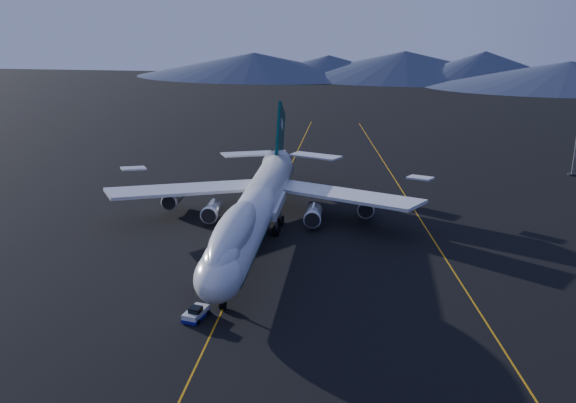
# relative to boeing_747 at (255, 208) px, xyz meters

# --- Properties ---
(ground) EXTENTS (500.00, 500.00, 0.00)m
(ground) POSITION_rel_boeing_747_xyz_m (-0.00, -0.03, -5.81)
(ground) COLOR black
(ground) RESTS_ON ground
(taxiway_line_main) EXTENTS (0.25, 220.00, 0.01)m
(taxiway_line_main) POSITION_rel_boeing_747_xyz_m (-0.00, -0.03, -5.80)
(taxiway_line_main) COLOR orange
(taxiway_line_main) RESTS_ON ground
(taxiway_line_side) EXTENTS (28.08, 198.09, 0.01)m
(taxiway_line_side) POSITION_rel_boeing_747_xyz_m (30.00, 9.97, -5.80)
(taxiway_line_side) COLOR orange
(taxiway_line_side) RESTS_ON ground
(boeing_747) EXTENTS (59.62, 72.43, 19.37)m
(boeing_747) POSITION_rel_boeing_747_xyz_m (0.00, 0.00, 0.00)
(boeing_747) COLOR silver
(boeing_747) RESTS_ON ground
(pushback_tug) EXTENTS (3.21, 4.67, 1.87)m
(pushback_tug) POSITION_rel_boeing_747_xyz_m (-2.97, -29.53, -5.23)
(pushback_tug) COLOR silver
(pushback_tug) RESTS_ON ground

